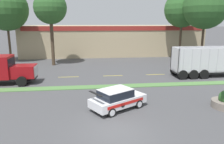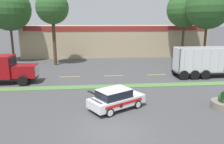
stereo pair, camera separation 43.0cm
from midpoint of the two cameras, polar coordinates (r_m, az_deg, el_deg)
The scene contains 13 objects.
ground_plane at distance 13.69m, azimuth 1.20°, elevation -15.24°, with size 600.00×600.00×0.00m, color #474749.
grass_verge at distance 22.32m, azimuth -1.60°, elevation -3.83°, with size 120.00×1.24×0.06m, color #517F42.
centre_line_3 at distance 27.87m, azimuth -21.73°, elevation -1.41°, with size 2.40×0.14×0.01m, color yellow.
centre_line_4 at distance 26.85m, azimuth -10.60°, elevation -1.22°, with size 2.40×0.14×0.01m, color yellow.
centre_line_5 at distance 26.90m, azimuth 0.93°, elevation -0.97°, with size 2.40×0.14×0.01m, color yellow.
centre_line_6 at distance 28.01m, azimuth 11.98°, elevation -0.69°, with size 2.40×0.14×0.01m, color yellow.
centre_line_7 at distance 30.07m, azimuth 21.84°, elevation -0.42°, with size 2.40×0.14×0.01m, color yellow.
rally_car at distance 16.58m, azimuth 1.76°, elevation -6.95°, with size 4.62×3.81×1.63m.
store_building_backdrop at distance 45.98m, azimuth 0.81°, elevation 8.48°, with size 34.55×12.10×5.79m.
tree_behind_left at distance 37.62m, azimuth 24.25°, elevation 16.39°, with size 6.83×6.83×13.89m.
tree_behind_centre at distance 39.64m, azimuth -25.15°, elevation 15.69°, with size 6.88×6.88×13.65m.
tree_behind_right at distance 40.06m, azimuth 18.88°, elevation 16.09°, with size 6.03×6.03×13.07m.
tree_behind_far_right at distance 34.29m, azimuth -15.00°, elevation 16.66°, with size 4.78×4.78×12.10m.
Camera 2 is at (-1.22, -12.01, 6.46)m, focal length 35.00 mm.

